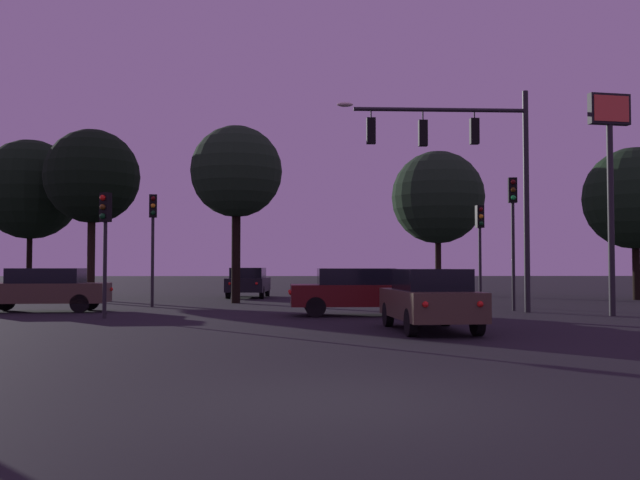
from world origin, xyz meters
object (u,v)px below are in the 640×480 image
at_px(traffic_light_median, 480,234).
at_px(tree_behind_sign, 635,198).
at_px(car_crossing_left, 43,289).
at_px(car_nearside_lane, 430,299).
at_px(traffic_light_far_side, 105,229).
at_px(tree_left_far, 30,190).
at_px(traffic_signal_mast_arm, 469,158).
at_px(traffic_light_corner_right, 513,217).
at_px(tree_right_cluster, 236,172).
at_px(car_far_lane, 248,282).
at_px(store_sign_illuminated, 610,153).
at_px(tree_lot_edge, 92,177).
at_px(tree_center_horizon, 438,197).
at_px(car_crossing_right, 359,291).
at_px(traffic_light_corner_left, 153,227).

height_order(traffic_light_median, tree_behind_sign, tree_behind_sign).
bearing_deg(car_crossing_left, car_nearside_lane, -32.05).
relative_size(traffic_light_median, car_nearside_lane, 0.96).
relative_size(traffic_light_far_side, tree_left_far, 0.47).
distance_m(traffic_signal_mast_arm, traffic_light_median, 4.75).
bearing_deg(traffic_light_far_side, traffic_light_corner_right, 13.21).
bearing_deg(tree_right_cluster, traffic_light_median, -14.54).
xyz_separation_m(traffic_light_far_side, car_far_lane, (3.35, 14.16, -1.95)).
bearing_deg(tree_behind_sign, store_sign_illuminated, -119.61).
bearing_deg(tree_lot_edge, tree_center_horizon, 17.57).
bearing_deg(store_sign_illuminated, tree_lot_edge, 150.88).
bearing_deg(car_crossing_right, traffic_signal_mast_arm, 19.03).
bearing_deg(car_nearside_lane, traffic_light_median, 69.13).
distance_m(traffic_signal_mast_arm, car_nearside_lane, 8.56).
xyz_separation_m(traffic_signal_mast_arm, traffic_light_corner_left, (-11.59, 3.51, -2.24)).
bearing_deg(tree_right_cluster, car_nearside_lane, -65.58).
relative_size(traffic_light_corner_left, car_far_lane, 1.03).
xyz_separation_m(traffic_light_far_side, tree_lot_edge, (-3.88, 11.58, 3.10)).
bearing_deg(car_far_lane, traffic_light_median, -39.30).
relative_size(traffic_light_far_side, store_sign_illuminated, 0.54).
xyz_separation_m(traffic_light_median, tree_left_far, (-21.10, 8.40, 2.67)).
xyz_separation_m(traffic_signal_mast_arm, tree_lot_edge, (-15.71, 9.29, 0.49)).
relative_size(traffic_signal_mast_arm, tree_left_far, 0.95).
relative_size(car_crossing_left, store_sign_illuminated, 0.65).
height_order(traffic_light_corner_right, store_sign_illuminated, store_sign_illuminated).
xyz_separation_m(traffic_light_corner_left, car_crossing_right, (7.66, -4.87, -2.32)).
bearing_deg(traffic_light_far_side, car_crossing_right, 6.77).
bearing_deg(car_crossing_right, tree_left_far, 139.33).
bearing_deg(tree_center_horizon, tree_right_cluster, -141.17).
relative_size(tree_center_horizon, tree_lot_edge, 1.00).
distance_m(traffic_light_corner_right, car_far_lane, 15.25).
xyz_separation_m(traffic_signal_mast_arm, traffic_light_far_side, (-11.82, -2.29, -2.61)).
bearing_deg(store_sign_illuminated, traffic_signal_mast_arm, 156.85).
distance_m(traffic_signal_mast_arm, car_crossing_right, 6.17).
bearing_deg(traffic_signal_mast_arm, tree_right_cluster, 143.40).
bearing_deg(traffic_light_far_side, tree_behind_sign, 26.64).
xyz_separation_m(car_crossing_right, tree_center_horizon, (5.83, 16.22, 4.67)).
xyz_separation_m(traffic_light_corner_right, car_nearside_lane, (-4.46, -7.65, -2.57)).
bearing_deg(car_nearside_lane, tree_center_horizon, 78.11).
xyz_separation_m(traffic_light_corner_left, car_crossing_left, (-3.25, -2.62, -2.32)).
bearing_deg(tree_right_cluster, traffic_light_corner_right, -27.77).
bearing_deg(traffic_light_corner_right, tree_left_far, 152.31).
distance_m(traffic_light_far_side, store_sign_illuminated, 16.18).
bearing_deg(car_nearside_lane, tree_lot_edge, 129.16).
distance_m(store_sign_illuminated, tree_left_far, 27.68).
distance_m(traffic_signal_mast_arm, traffic_light_corner_right, 2.84).
bearing_deg(car_far_lane, tree_left_far, 178.26).
bearing_deg(traffic_signal_mast_arm, car_far_lane, 125.53).
relative_size(traffic_light_corner_right, car_nearside_lane, 1.14).
height_order(traffic_light_far_side, car_nearside_lane, traffic_light_far_side).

